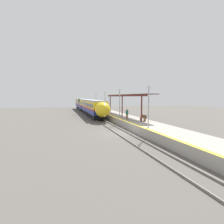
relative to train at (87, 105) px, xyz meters
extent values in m
plane|color=#56514C|center=(0.00, -28.62, -2.20)|extent=(120.00, 120.00, 0.00)
cube|color=slate|center=(-0.72, -28.62, -2.13)|extent=(0.08, 90.00, 0.15)
cube|color=slate|center=(0.72, -28.62, -2.13)|extent=(0.08, 90.00, 0.15)
cube|color=black|center=(0.00, -8.28, -1.57)|extent=(2.50, 17.06, 0.83)
cube|color=navy|center=(0.00, -8.28, -0.72)|extent=(2.84, 18.54, 0.87)
cube|color=red|center=(0.00, -8.28, -0.13)|extent=(2.85, 18.54, 0.30)
cube|color=yellow|center=(0.00, -8.28, 0.67)|extent=(2.84, 18.54, 1.31)
cube|color=black|center=(0.00, -8.28, 0.61)|extent=(2.86, 17.06, 0.72)
cube|color=#9E9EA3|center=(0.00, -8.28, 1.48)|extent=(2.55, 18.54, 0.30)
cylinder|color=black|center=(-0.72, -15.13, -1.77)|extent=(0.12, 0.86, 0.86)
cylinder|color=black|center=(0.72, -15.13, -1.77)|extent=(0.12, 0.86, 0.86)
cylinder|color=black|center=(-0.72, -12.93, -1.77)|extent=(0.12, 0.86, 0.86)
cylinder|color=black|center=(0.72, -12.93, -1.77)|extent=(0.12, 0.86, 0.86)
cylinder|color=black|center=(-0.72, -3.64, -1.77)|extent=(0.12, 0.86, 0.86)
cylinder|color=black|center=(0.72, -3.64, -1.77)|extent=(0.12, 0.86, 0.86)
cylinder|color=black|center=(-0.72, -1.44, -1.77)|extent=(0.12, 0.86, 0.86)
cylinder|color=black|center=(0.72, -1.44, -1.77)|extent=(0.12, 0.86, 0.86)
ellipsoid|color=yellow|center=(0.00, -18.73, 0.09)|extent=(2.72, 3.52, 2.73)
ellipsoid|color=black|center=(0.00, -19.17, 0.54)|extent=(1.99, 2.06, 1.39)
sphere|color=#F9F4CC|center=(0.00, -20.05, -0.90)|extent=(0.24, 0.24, 0.24)
cube|color=black|center=(0.00, 11.06, -1.57)|extent=(2.50, 17.06, 0.83)
cube|color=navy|center=(0.00, 11.06, -0.72)|extent=(2.84, 18.54, 0.87)
cube|color=red|center=(0.00, 11.06, -0.13)|extent=(2.85, 18.54, 0.30)
cube|color=yellow|center=(0.00, 11.06, 0.67)|extent=(2.84, 18.54, 1.31)
cube|color=black|center=(0.00, 11.06, 0.61)|extent=(2.86, 17.06, 0.72)
cube|color=#9E9EA3|center=(0.00, 11.06, 1.48)|extent=(2.55, 18.54, 0.30)
cylinder|color=black|center=(-0.72, 4.21, -1.77)|extent=(0.12, 0.86, 0.86)
cylinder|color=black|center=(0.72, 4.21, -1.77)|extent=(0.12, 0.86, 0.86)
cylinder|color=black|center=(-0.72, 6.41, -1.77)|extent=(0.12, 0.86, 0.86)
cylinder|color=black|center=(0.72, 6.41, -1.77)|extent=(0.12, 0.86, 0.86)
cylinder|color=black|center=(-0.72, 15.71, -1.77)|extent=(0.12, 0.86, 0.86)
cylinder|color=black|center=(0.72, 15.71, -1.77)|extent=(0.12, 0.86, 0.86)
cylinder|color=black|center=(-0.72, 17.91, -1.77)|extent=(0.12, 0.86, 0.86)
cylinder|color=black|center=(0.72, 17.91, -1.77)|extent=(0.12, 0.86, 0.86)
cube|color=#9E998E|center=(3.78, -28.62, -1.69)|extent=(4.20, 64.00, 1.04)
cube|color=yellow|center=(1.88, -28.62, -1.16)|extent=(0.40, 64.00, 0.01)
cube|color=brown|center=(4.41, -26.42, -0.96)|extent=(0.36, 0.06, 0.42)
cube|color=brown|center=(4.41, -25.22, -0.96)|extent=(0.36, 0.06, 0.42)
cube|color=brown|center=(4.41, -25.82, -0.73)|extent=(0.44, 1.59, 0.03)
cube|color=brown|center=(4.61, -25.82, -0.50)|extent=(0.04, 1.59, 0.44)
cube|color=#7F6647|center=(2.60, -24.01, -0.76)|extent=(0.28, 0.20, 0.81)
cube|color=#1E604C|center=(2.60, -24.01, -0.03)|extent=(0.36, 0.22, 0.64)
sphere|color=#936B4C|center=(2.60, -24.01, 0.40)|extent=(0.22, 0.22, 0.22)
cylinder|color=#59595E|center=(-2.57, -3.35, -0.51)|extent=(0.14, 0.14, 3.38)
cube|color=black|center=(-2.57, -3.35, 1.53)|extent=(0.28, 0.20, 0.70)
sphere|color=#1ED833|center=(-2.57, -3.46, 1.70)|extent=(0.14, 0.14, 0.14)
sphere|color=#330A0A|center=(-2.57, -3.46, 1.36)|extent=(0.14, 0.14, 0.14)
cylinder|color=#9E9EA3|center=(2.19, -31.57, 1.10)|extent=(0.12, 0.12, 4.54)
cube|color=silver|center=(2.19, -31.57, 3.49)|extent=(0.36, 0.20, 0.24)
cylinder|color=#9E9EA3|center=(2.19, -21.69, 1.10)|extent=(0.12, 0.12, 4.54)
cube|color=silver|center=(2.19, -21.69, 3.49)|extent=(0.36, 0.20, 0.24)
cylinder|color=#9E9EA3|center=(2.19, -11.80, 1.10)|extent=(0.12, 0.12, 4.54)
cube|color=silver|center=(2.19, -11.80, 3.49)|extent=(0.36, 0.20, 0.24)
cylinder|color=#9E9EA3|center=(2.19, -1.92, 1.10)|extent=(0.12, 0.12, 4.54)
cube|color=silver|center=(2.19, -1.92, 3.49)|extent=(0.36, 0.20, 0.24)
cylinder|color=#511E19|center=(3.80, -26.59, 0.69)|extent=(0.20, 0.20, 3.71)
cylinder|color=#511E19|center=(3.80, -18.51, 0.69)|extent=(0.20, 0.20, 3.71)
cylinder|color=#511E19|center=(3.80, -10.43, 0.69)|extent=(0.20, 0.20, 3.71)
cube|color=#511E19|center=(3.80, -18.51, 2.64)|extent=(0.24, 19.16, 0.36)
cube|color=#511E19|center=(4.70, -18.51, 2.76)|extent=(2.00, 19.16, 0.10)
camera|label=1|loc=(-7.34, -49.13, 2.40)|focal=28.00mm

